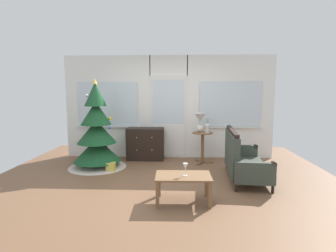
{
  "coord_description": "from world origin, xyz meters",
  "views": [
    {
      "loc": [
        0.28,
        -4.77,
        1.71
      ],
      "look_at": [
        0.05,
        0.55,
        1.0
      ],
      "focal_mm": 29.22,
      "sensor_mm": 36.0,
      "label": 1
    }
  ],
  "objects_px": {
    "christmas_tree": "(97,136)",
    "coffee_table": "(183,179)",
    "wine_glass": "(185,167)",
    "gift_box": "(111,167)",
    "dresser_cabinet": "(146,144)",
    "settee_sofa": "(242,160)",
    "table_lamp": "(200,120)",
    "side_table": "(203,141)",
    "flower_vase": "(207,128)"
  },
  "relations": [
    {
      "from": "flower_vase",
      "to": "coffee_table",
      "type": "bearing_deg",
      "value": -104.63
    },
    {
      "from": "coffee_table",
      "to": "wine_glass",
      "type": "relative_size",
      "value": 4.37
    },
    {
      "from": "dresser_cabinet",
      "to": "side_table",
      "type": "height_order",
      "value": "dresser_cabinet"
    },
    {
      "from": "side_table",
      "to": "wine_glass",
      "type": "xyz_separation_m",
      "value": [
        -0.45,
        -2.3,
        0.05
      ]
    },
    {
      "from": "christmas_tree",
      "to": "coffee_table",
      "type": "xyz_separation_m",
      "value": [
        1.88,
        -1.84,
        -0.33
      ]
    },
    {
      "from": "gift_box",
      "to": "coffee_table",
      "type": "bearing_deg",
      "value": -45.6
    },
    {
      "from": "flower_vase",
      "to": "coffee_table",
      "type": "distance_m",
      "value": 2.34
    },
    {
      "from": "settee_sofa",
      "to": "flower_vase",
      "type": "xyz_separation_m",
      "value": [
        -0.55,
        1.07,
        0.47
      ]
    },
    {
      "from": "settee_sofa",
      "to": "wine_glass",
      "type": "distance_m",
      "value": 1.62
    },
    {
      "from": "christmas_tree",
      "to": "gift_box",
      "type": "xyz_separation_m",
      "value": [
        0.37,
        -0.3,
        -0.6
      ]
    },
    {
      "from": "wine_glass",
      "to": "gift_box",
      "type": "distance_m",
      "value": 2.25
    },
    {
      "from": "settee_sofa",
      "to": "coffee_table",
      "type": "relative_size",
      "value": 1.83
    },
    {
      "from": "coffee_table",
      "to": "gift_box",
      "type": "xyz_separation_m",
      "value": [
        -1.51,
        1.54,
        -0.27
      ]
    },
    {
      "from": "christmas_tree",
      "to": "table_lamp",
      "type": "relative_size",
      "value": 4.42
    },
    {
      "from": "christmas_tree",
      "to": "gift_box",
      "type": "height_order",
      "value": "christmas_tree"
    },
    {
      "from": "settee_sofa",
      "to": "side_table",
      "type": "bearing_deg",
      "value": 120.12
    },
    {
      "from": "flower_vase",
      "to": "coffee_table",
      "type": "height_order",
      "value": "flower_vase"
    },
    {
      "from": "side_table",
      "to": "coffee_table",
      "type": "relative_size",
      "value": 0.86
    },
    {
      "from": "flower_vase",
      "to": "wine_glass",
      "type": "relative_size",
      "value": 1.79
    },
    {
      "from": "table_lamp",
      "to": "coffee_table",
      "type": "relative_size",
      "value": 0.52
    },
    {
      "from": "coffee_table",
      "to": "gift_box",
      "type": "distance_m",
      "value": 2.18
    },
    {
      "from": "side_table",
      "to": "flower_vase",
      "type": "distance_m",
      "value": 0.35
    },
    {
      "from": "table_lamp",
      "to": "wine_glass",
      "type": "relative_size",
      "value": 2.26
    },
    {
      "from": "christmas_tree",
      "to": "settee_sofa",
      "type": "bearing_deg",
      "value": -13.0
    },
    {
      "from": "settee_sofa",
      "to": "gift_box",
      "type": "relative_size",
      "value": 8.53
    },
    {
      "from": "christmas_tree",
      "to": "flower_vase",
      "type": "bearing_deg",
      "value": 8.6
    },
    {
      "from": "christmas_tree",
      "to": "settee_sofa",
      "type": "relative_size",
      "value": 1.25
    },
    {
      "from": "flower_vase",
      "to": "wine_glass",
      "type": "height_order",
      "value": "flower_vase"
    },
    {
      "from": "dresser_cabinet",
      "to": "settee_sofa",
      "type": "bearing_deg",
      "value": -34.7
    },
    {
      "from": "dresser_cabinet",
      "to": "coffee_table",
      "type": "distance_m",
      "value": 2.7
    },
    {
      "from": "coffee_table",
      "to": "side_table",
      "type": "bearing_deg",
      "value": 78.13
    },
    {
      "from": "side_table",
      "to": "table_lamp",
      "type": "xyz_separation_m",
      "value": [
        -0.06,
        0.04,
        0.5
      ]
    },
    {
      "from": "flower_vase",
      "to": "coffee_table",
      "type": "relative_size",
      "value": 0.41
    },
    {
      "from": "dresser_cabinet",
      "to": "christmas_tree",
      "type": "bearing_deg",
      "value": -144.49
    },
    {
      "from": "table_lamp",
      "to": "gift_box",
      "type": "distance_m",
      "value": 2.27
    },
    {
      "from": "dresser_cabinet",
      "to": "coffee_table",
      "type": "height_order",
      "value": "dresser_cabinet"
    },
    {
      "from": "dresser_cabinet",
      "to": "table_lamp",
      "type": "xyz_separation_m",
      "value": [
        1.31,
        -0.23,
        0.62
      ]
    },
    {
      "from": "wine_glass",
      "to": "gift_box",
      "type": "bearing_deg",
      "value": 134.44
    },
    {
      "from": "dresser_cabinet",
      "to": "flower_vase",
      "type": "height_order",
      "value": "flower_vase"
    },
    {
      "from": "wine_glass",
      "to": "dresser_cabinet",
      "type": "bearing_deg",
      "value": 109.75
    },
    {
      "from": "christmas_tree",
      "to": "side_table",
      "type": "height_order",
      "value": "christmas_tree"
    },
    {
      "from": "table_lamp",
      "to": "coffee_table",
      "type": "xyz_separation_m",
      "value": [
        -0.42,
        -2.31,
        -0.66
      ]
    },
    {
      "from": "side_table",
      "to": "settee_sofa",
      "type": "bearing_deg",
      "value": -59.88
    },
    {
      "from": "settee_sofa",
      "to": "table_lamp",
      "type": "relative_size",
      "value": 3.54
    },
    {
      "from": "dresser_cabinet",
      "to": "side_table",
      "type": "xyz_separation_m",
      "value": [
        1.37,
        -0.27,
        0.13
      ]
    },
    {
      "from": "dresser_cabinet",
      "to": "gift_box",
      "type": "bearing_deg",
      "value": -121.62
    },
    {
      "from": "dresser_cabinet",
      "to": "side_table",
      "type": "distance_m",
      "value": 1.4
    },
    {
      "from": "flower_vase",
      "to": "gift_box",
      "type": "xyz_separation_m",
      "value": [
        -2.09,
        -0.67,
        -0.76
      ]
    },
    {
      "from": "coffee_table",
      "to": "flower_vase",
      "type": "bearing_deg",
      "value": 75.37
    },
    {
      "from": "dresser_cabinet",
      "to": "wine_glass",
      "type": "xyz_separation_m",
      "value": [
        0.92,
        -2.57,
        0.17
      ]
    }
  ]
}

